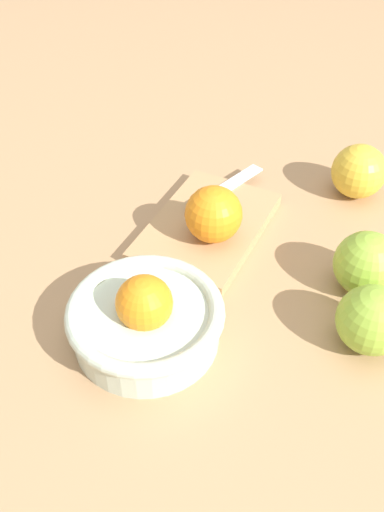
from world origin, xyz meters
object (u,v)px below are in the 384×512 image
apple_front_right (359,171)px  orange_on_board (214,214)px  bowl (146,319)px  cutting_board (207,227)px  apple_front_right_2 (367,264)px  apple_front_center (372,320)px  knife (216,192)px

apple_front_right → orange_on_board: bearing=145.4°
bowl → cutting_board: bearing=5.2°
orange_on_board → apple_front_right: orange_on_board is taller
bowl → cutting_board: 0.21m
apple_front_right_2 → apple_front_center: bearing=-162.7°
knife → apple_front_right: bearing=-56.1°
bowl → knife: (0.27, 0.03, -0.01)m
cutting_board → bowl: bearing=-174.8°
bowl → knife: bowl is taller
cutting_board → apple_front_right: 0.25m
cutting_board → apple_front_right: apple_front_right is taller
cutting_board → apple_front_right_2: apple_front_right_2 is taller
cutting_board → knife: size_ratio=1.44×
apple_front_center → apple_front_right: size_ratio=0.99×
bowl → cutting_board: (0.21, 0.02, -0.02)m
cutting_board → orange_on_board: size_ratio=2.84×
apple_front_right → cutting_board: bearing=138.4°
orange_on_board → apple_front_right_2: orange_on_board is taller
cutting_board → apple_front_center: 0.27m
cutting_board → apple_front_right_2: (-0.01, -0.22, 0.03)m
knife → apple_front_right: (0.12, -0.18, 0.02)m
bowl → cutting_board: bowl is taller
cutting_board → apple_front_right_2: size_ratio=2.65×
knife → apple_front_right: apple_front_right is taller
bowl → apple_front_right: 0.42m
cutting_board → apple_front_right: size_ratio=2.68×
knife → apple_front_right_2: size_ratio=1.84×
bowl → apple_front_center: bowl is taller
orange_on_board → knife: bearing=22.2°
orange_on_board → cutting_board: bearing=40.3°
apple_front_right_2 → knife: bearing=72.6°
apple_front_right → apple_front_right_2: bearing=-163.2°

